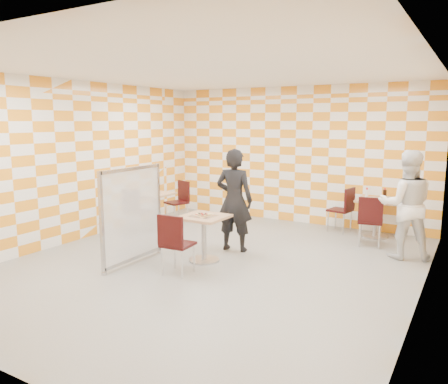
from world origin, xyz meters
name	(u,v)px	position (x,y,z in m)	size (l,w,h in m)	color
room_shell	(229,168)	(0.00, 0.54, 1.50)	(7.00, 7.00, 7.00)	gray
main_table	(204,230)	(-0.22, 0.10, 0.51)	(0.70, 0.70, 0.75)	tan
second_table	(376,211)	(1.86, 3.05, 0.51)	(0.70, 0.70, 0.75)	tan
empty_table	(154,204)	(-2.33, 1.43, 0.51)	(0.70, 0.70, 0.75)	tan
chair_main_front	(174,240)	(-0.21, -0.70, 0.54)	(0.45, 0.46, 0.92)	black
chair_second_front	(370,218)	(1.93, 2.27, 0.54)	(0.48, 0.49, 0.92)	black
chair_second_side	(344,206)	(1.24, 3.08, 0.54)	(0.50, 0.49, 0.92)	black
chair_empty_near	(134,207)	(-2.37, 0.85, 0.54)	(0.46, 0.47, 0.92)	black
chair_empty_far	(180,198)	(-2.20, 2.17, 0.54)	(0.54, 0.55, 0.92)	black
partition	(132,215)	(-1.14, -0.56, 0.79)	(0.08, 1.38, 1.55)	white
man_dark	(234,200)	(-0.09, 0.88, 0.90)	(0.65, 0.43, 1.79)	black
man_white	(406,205)	(2.55, 1.93, 0.90)	(0.87, 0.68, 1.79)	white
pizza_on_foil	(203,215)	(-0.22, 0.09, 0.77)	(0.40, 0.40, 0.04)	silver
sport_bottle	(367,193)	(1.66, 3.15, 0.84)	(0.06, 0.06, 0.20)	white
soda_bottle	(385,195)	(2.01, 3.06, 0.85)	(0.07, 0.07, 0.23)	black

